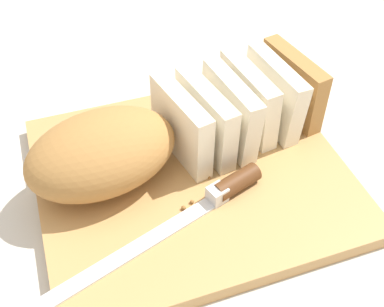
# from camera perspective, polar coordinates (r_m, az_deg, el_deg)

# --- Properties ---
(ground_plane) EXTENTS (3.00, 3.00, 0.00)m
(ground_plane) POSITION_cam_1_polar(r_m,az_deg,el_deg) (0.59, 0.00, -3.38)
(ground_plane) COLOR beige
(cutting_board) EXTENTS (0.37, 0.33, 0.02)m
(cutting_board) POSITION_cam_1_polar(r_m,az_deg,el_deg) (0.58, 0.00, -2.75)
(cutting_board) COLOR tan
(cutting_board) RESTS_ON ground_plane
(bread_loaf) EXTENTS (0.37, 0.16, 0.09)m
(bread_loaf) POSITION_cam_1_polar(r_m,az_deg,el_deg) (0.56, -3.37, 2.61)
(bread_loaf) COLOR #A8753D
(bread_loaf) RESTS_ON cutting_board
(bread_knife) EXTENTS (0.27, 0.10, 0.02)m
(bread_knife) POSITION_cam_1_polar(r_m,az_deg,el_deg) (0.54, 2.15, -5.43)
(bread_knife) COLOR silver
(bread_knife) RESTS_ON cutting_board
(crumb_near_knife) EXTENTS (0.00, 0.00, 0.00)m
(crumb_near_knife) POSITION_cam_1_polar(r_m,az_deg,el_deg) (0.54, 0.00, -5.71)
(crumb_near_knife) COLOR #996633
(crumb_near_knife) RESTS_ON cutting_board
(crumb_near_loaf) EXTENTS (0.01, 0.01, 0.01)m
(crumb_near_loaf) POSITION_cam_1_polar(r_m,az_deg,el_deg) (0.54, -1.01, -6.41)
(crumb_near_loaf) COLOR #996633
(crumb_near_loaf) RESTS_ON cutting_board
(crumb_stray_left) EXTENTS (0.00, 0.00, 0.00)m
(crumb_stray_left) POSITION_cam_1_polar(r_m,az_deg,el_deg) (0.59, 1.89, -0.39)
(crumb_stray_left) COLOR #996633
(crumb_stray_left) RESTS_ON cutting_board
(crumb_stray_right) EXTENTS (0.00, 0.00, 0.00)m
(crumb_stray_right) POSITION_cam_1_polar(r_m,az_deg,el_deg) (0.57, 2.05, -2.85)
(crumb_stray_right) COLOR #996633
(crumb_stray_right) RESTS_ON cutting_board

